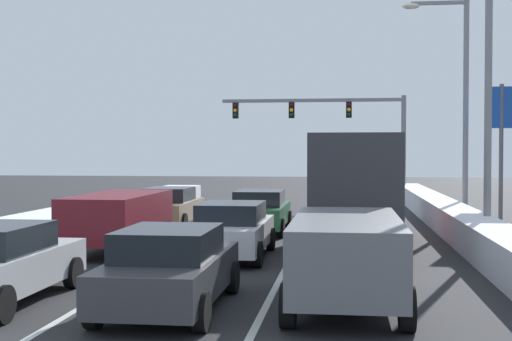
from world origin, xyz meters
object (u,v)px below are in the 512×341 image
Objects in this scene: suv_black_right_lane_third at (352,199)px; sedan_white_center_lane_second at (232,230)px; street_lamp_right_mid at (476,81)px; suv_gray_right_lane_nearest at (347,253)px; sedan_tan_left_lane_third at (170,207)px; box_truck_right_lane_second at (354,186)px; street_lamp_right_far at (457,91)px; sedan_charcoal_center_lane_nearest at (170,268)px; sedan_green_center_lane_third at (260,211)px; traffic_light_gantry at (338,121)px; suv_maroon_left_lane_second at (119,216)px.

suv_black_right_lane_third reaches higher than sedan_white_center_lane_second.
suv_gray_right_lane_nearest is at bearing -113.99° from street_lamp_right_mid.
box_truck_right_lane_second is at bearing -39.53° from sedan_tan_left_lane_third.
suv_gray_right_lane_nearest is 17.20m from street_lamp_right_far.
box_truck_right_lane_second reaches higher than sedan_charcoal_center_lane_nearest.
sedan_green_center_lane_third is 0.41× the size of traffic_light_gantry.
sedan_green_center_lane_third is at bearing 89.24° from sedan_charcoal_center_lane_nearest.
sedan_white_center_lane_second and sedan_tan_left_lane_third have the same top height.
street_lamp_right_mid reaches higher than box_truck_right_lane_second.
sedan_green_center_lane_third is 1.00× the size of sedan_tan_left_lane_third.
traffic_light_gantry is at bearing 67.84° from sedan_tan_left_lane_third.
suv_maroon_left_lane_second is (-6.78, -8.42, 0.00)m from suv_black_right_lane_third.
suv_maroon_left_lane_second is (-6.75, -1.00, -0.88)m from box_truck_right_lane_second.
traffic_light_gantry is 20.40m from street_lamp_right_mid.
suv_black_right_lane_third is at bearing 70.10° from sedan_white_center_lane_second.
suv_maroon_left_lane_second is (-3.32, 7.07, 0.25)m from sedan_charcoal_center_lane_nearest.
suv_black_right_lane_third is at bearing 89.76° from box_truck_right_lane_second.
sedan_tan_left_lane_third is at bearing 104.38° from sedan_charcoal_center_lane_nearest.
suv_gray_right_lane_nearest is 1.09× the size of sedan_green_center_lane_third.
suv_black_right_lane_third is 8.16m from street_lamp_right_mid.
street_lamp_right_far is (4.23, 1.16, 4.34)m from suv_black_right_lane_third.
traffic_light_gantry reaches higher than sedan_green_center_lane_third.
suv_gray_right_lane_nearest is 0.58× the size of street_lamp_right_mid.
sedan_charcoal_center_lane_nearest is 12.54m from street_lamp_right_mid.
suv_gray_right_lane_nearest is at bearing -44.62° from suv_maroon_left_lane_second.
suv_maroon_left_lane_second reaches higher than sedan_green_center_lane_third.
street_lamp_right_mid reaches higher than traffic_light_gantry.
sedan_charcoal_center_lane_nearest is at bearing -114.77° from street_lamp_right_far.
sedan_green_center_lane_third is 3.99m from sedan_tan_left_lane_third.
sedan_charcoal_center_lane_nearest is 6.30m from sedan_white_center_lane_second.
suv_black_right_lane_third and suv_maroon_left_lane_second have the same top height.
box_truck_right_lane_second is 9.10m from sedan_tan_left_lane_third.
suv_black_right_lane_third is 4.57m from sedan_green_center_lane_third.
sedan_tan_left_lane_third is at bearing 140.47° from box_truck_right_lane_second.
street_lamp_right_mid is at bearing 12.62° from suv_maroon_left_lane_second.
suv_black_right_lane_third is 15.88m from sedan_charcoal_center_lane_nearest.
street_lamp_right_far is (4.26, 8.59, 3.46)m from box_truck_right_lane_second.
suv_gray_right_lane_nearest is at bearing 11.13° from sedan_charcoal_center_lane_nearest.
traffic_light_gantry reaches higher than sedan_charcoal_center_lane_nearest.
suv_black_right_lane_third reaches higher than sedan_charcoal_center_lane_nearest.
suv_black_right_lane_third is at bearing 43.89° from sedan_green_center_lane_third.
suv_black_right_lane_third is (0.03, 7.43, -0.88)m from box_truck_right_lane_second.
suv_gray_right_lane_nearest is at bearing -91.71° from box_truck_right_lane_second.
traffic_light_gantry is at bearing 83.43° from sedan_white_center_lane_second.
street_lamp_right_far is (7.52, 4.33, 4.59)m from sedan_green_center_lane_third.
sedan_white_center_lane_second is at bearing -155.99° from street_lamp_right_mid.
street_lamp_right_far is at bearing 41.05° from suv_maroon_left_lane_second.
box_truck_right_lane_second is at bearing -90.24° from suv_black_right_lane_third.
suv_black_right_lane_third is 14.35m from traffic_light_gantry.
sedan_white_center_lane_second is 8.36m from sedan_tan_left_lane_third.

